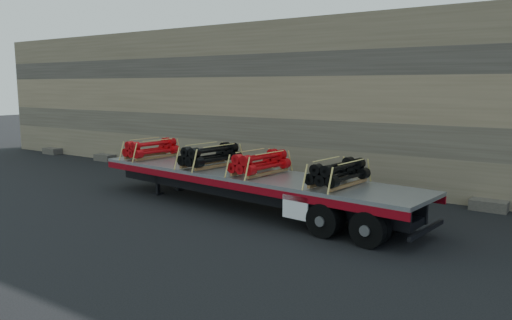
{
  "coord_description": "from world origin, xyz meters",
  "views": [
    {
      "loc": [
        9.85,
        -13.44,
        4.23
      ],
      "look_at": [
        -0.15,
        1.09,
        1.58
      ],
      "focal_mm": 35.0,
      "sensor_mm": 36.0,
      "label": 1
    }
  ],
  "objects_px": {
    "bundle_midfront": "(210,156)",
    "bundle_rear": "(338,174)",
    "bundle_midrear": "(260,163)",
    "trailer": "(246,190)",
    "bundle_front": "(151,149)"
  },
  "relations": [
    {
      "from": "trailer",
      "to": "bundle_midrear",
      "type": "xyz_separation_m",
      "value": [
        0.61,
        -0.06,
        1.01
      ]
    },
    {
      "from": "bundle_midrear",
      "to": "bundle_rear",
      "type": "distance_m",
      "value": 3.01
    },
    {
      "from": "trailer",
      "to": "bundle_front",
      "type": "distance_m",
      "value": 5.26
    },
    {
      "from": "bundle_front",
      "to": "bundle_rear",
      "type": "relative_size",
      "value": 1.01
    },
    {
      "from": "trailer",
      "to": "bundle_midfront",
      "type": "height_order",
      "value": "bundle_midfront"
    },
    {
      "from": "trailer",
      "to": "bundle_midfront",
      "type": "xyz_separation_m",
      "value": [
        -1.72,
        0.17,
        1.03
      ]
    },
    {
      "from": "bundle_midfront",
      "to": "bundle_midrear",
      "type": "xyz_separation_m",
      "value": [
        2.33,
        -0.23,
        -0.03
      ]
    },
    {
      "from": "bundle_midrear",
      "to": "trailer",
      "type": "bearing_deg",
      "value": 180.0
    },
    {
      "from": "bundle_midrear",
      "to": "bundle_rear",
      "type": "height_order",
      "value": "bundle_midrear"
    },
    {
      "from": "bundle_midfront",
      "to": "bundle_midrear",
      "type": "relative_size",
      "value": 1.07
    },
    {
      "from": "bundle_midrear",
      "to": "bundle_rear",
      "type": "relative_size",
      "value": 1.01
    },
    {
      "from": "trailer",
      "to": "bundle_midfront",
      "type": "relative_size",
      "value": 5.76
    },
    {
      "from": "bundle_midfront",
      "to": "bundle_rear",
      "type": "height_order",
      "value": "bundle_midfront"
    },
    {
      "from": "bundle_midfront",
      "to": "bundle_rear",
      "type": "relative_size",
      "value": 1.08
    },
    {
      "from": "trailer",
      "to": "bundle_rear",
      "type": "relative_size",
      "value": 6.22
    }
  ]
}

